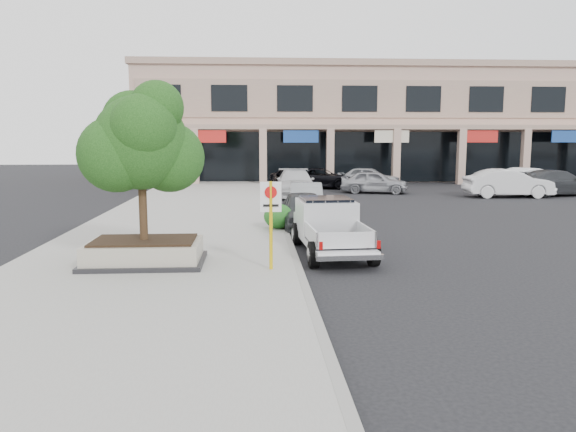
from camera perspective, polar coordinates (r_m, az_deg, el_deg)
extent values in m
plane|color=black|center=(15.37, 6.82, -5.49)|extent=(120.00, 120.00, 0.00)
cube|color=gray|center=(21.17, -11.01, -1.63)|extent=(8.00, 52.00, 0.15)
cube|color=gray|center=(21.02, -0.27, -1.55)|extent=(0.20, 52.00, 0.15)
cube|color=tan|center=(49.87, 9.00, 9.02)|extent=(40.00, 10.00, 9.00)
cube|color=gray|center=(50.18, 9.12, 14.45)|extent=(40.40, 10.40, 0.50)
cube|color=gray|center=(43.93, 10.73, 8.86)|extent=(40.00, 2.20, 0.35)
cube|color=tan|center=(42.79, -16.14, 5.76)|extent=(0.55, 0.55, 4.20)
cube|color=black|center=(44.97, 10.32, 5.92)|extent=(39.20, 0.08, 3.90)
cube|color=black|center=(15.83, -14.33, -4.50)|extent=(3.20, 2.20, 0.12)
cube|color=#9C9583|center=(15.77, -14.36, -3.40)|extent=(3.00, 2.00, 0.50)
cube|color=black|center=(15.72, -14.40, -2.40)|extent=(2.70, 1.70, 0.06)
cylinder|color=#322413|center=(15.56, -14.55, 1.69)|extent=(0.22, 0.22, 2.20)
sphere|color=#13360E|center=(15.47, -14.74, 7.22)|extent=(2.50, 2.50, 2.50)
sphere|color=#13360E|center=(15.65, -11.95, 5.86)|extent=(1.90, 1.90, 1.90)
sphere|color=#13360E|center=(16.02, -15.54, 9.36)|extent=(1.60, 1.60, 1.60)
cylinder|color=#DFB50B|center=(14.54, -1.75, -0.99)|extent=(0.09, 0.09, 2.30)
cube|color=white|center=(14.44, -1.76, 1.95)|extent=(0.55, 0.03, 0.78)
cylinder|color=red|center=(14.39, -1.76, 2.42)|extent=(0.32, 0.02, 0.32)
ellipsoid|color=#164D17|center=(21.10, -0.98, -0.02)|extent=(1.10, 0.99, 0.93)
imported|color=#323538|center=(22.05, 1.66, 0.61)|extent=(1.74, 4.28, 1.45)
imported|color=gray|center=(26.62, 1.86, 1.84)|extent=(1.73, 4.34, 1.40)
imported|color=silver|center=(34.04, 0.75, 3.37)|extent=(2.39, 5.57, 1.60)
imported|color=black|center=(36.78, 0.34, 3.64)|extent=(2.82, 5.51, 1.49)
imported|color=#9A9BA2|center=(36.31, 8.78, 3.46)|extent=(4.59, 2.85, 1.46)
imported|color=silver|center=(35.93, 21.46, 3.12)|extent=(5.15, 2.02, 1.67)
imported|color=#2C2E31|center=(38.16, 25.60, 3.08)|extent=(5.81, 3.42, 1.58)
imported|color=black|center=(39.44, 3.36, 3.86)|extent=(5.49, 3.55, 1.41)
imported|color=#A1A3A8|center=(39.98, 8.20, 3.91)|extent=(4.72, 3.05, 1.49)
imported|color=silver|center=(39.84, 23.36, 3.39)|extent=(5.09, 3.15, 1.58)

